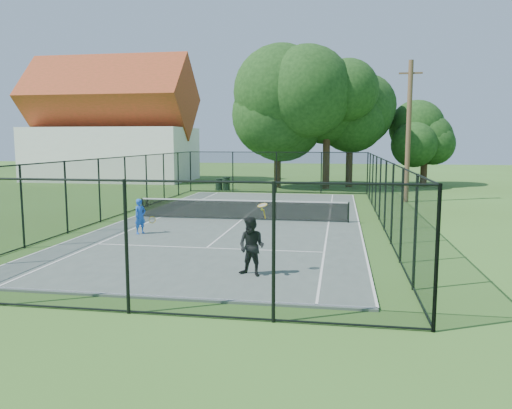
% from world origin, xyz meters
% --- Properties ---
extents(ground, '(120.00, 120.00, 0.00)m').
position_xyz_m(ground, '(0.00, 0.00, 0.00)').
color(ground, '#385D20').
extents(tennis_court, '(11.00, 24.00, 0.06)m').
position_xyz_m(tennis_court, '(0.00, 0.00, 0.03)').
color(tennis_court, '#4E5C56').
rests_on(tennis_court, ground).
extents(tennis_net, '(10.08, 0.08, 0.95)m').
position_xyz_m(tennis_net, '(0.00, 0.00, 0.58)').
color(tennis_net, black).
rests_on(tennis_net, tennis_court).
extents(fence, '(13.10, 26.10, 3.00)m').
position_xyz_m(fence, '(0.00, 0.00, 1.50)').
color(fence, black).
rests_on(fence, ground).
extents(tree_near_left, '(7.58, 7.58, 9.89)m').
position_xyz_m(tree_near_left, '(-0.44, 17.14, 6.08)').
color(tree_near_left, '#332114').
rests_on(tree_near_left, ground).
extents(tree_near_mid, '(7.12, 7.12, 9.32)m').
position_xyz_m(tree_near_mid, '(3.49, 16.69, 5.74)').
color(tree_near_mid, '#332114').
rests_on(tree_near_mid, ground).
extents(tree_near_right, '(6.41, 6.41, 8.84)m').
position_xyz_m(tree_near_right, '(5.32, 18.74, 5.62)').
color(tree_near_right, '#332114').
rests_on(tree_near_right, ground).
extents(tree_far_right, '(4.82, 4.82, 6.37)m').
position_xyz_m(tree_far_right, '(11.50, 20.42, 3.94)').
color(tree_far_right, '#332114').
rests_on(tree_far_right, ground).
extents(building, '(15.30, 8.15, 11.87)m').
position_xyz_m(building, '(-17.00, 22.00, 4.93)').
color(building, silver).
rests_on(building, ground).
extents(trash_bin_left, '(0.58, 0.58, 0.87)m').
position_xyz_m(trash_bin_left, '(-4.65, 14.35, 0.44)').
color(trash_bin_left, black).
rests_on(trash_bin_left, ground).
extents(trash_bin_right, '(0.58, 0.58, 1.03)m').
position_xyz_m(trash_bin_right, '(-4.02, 14.19, 0.52)').
color(trash_bin_right, black).
rests_on(trash_bin_right, ground).
extents(utility_pole, '(1.40, 0.30, 8.64)m').
position_xyz_m(utility_pole, '(8.68, 9.00, 4.38)').
color(utility_pole, '#4C3823').
rests_on(utility_pole, ground).
extents(player_blue, '(0.86, 0.62, 1.42)m').
position_xyz_m(player_blue, '(-3.36, -4.18, 0.77)').
color(player_blue, blue).
rests_on(player_blue, tennis_court).
extents(player_black, '(0.97, 0.92, 2.02)m').
position_xyz_m(player_black, '(2.19, -9.66, 0.89)').
color(player_black, black).
rests_on(player_black, tennis_court).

